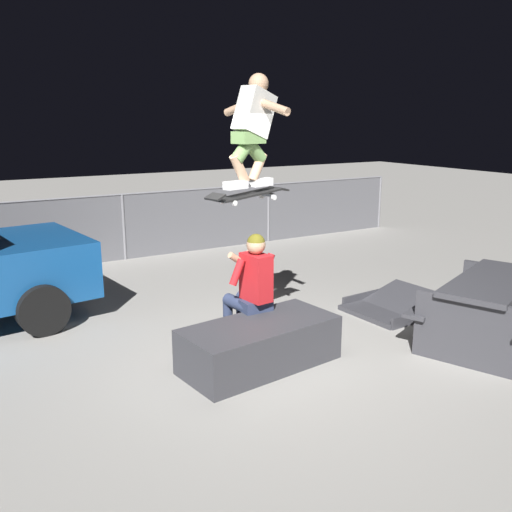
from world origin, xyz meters
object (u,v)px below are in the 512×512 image
ledge_box_main (260,344)px  skater_airborne (253,126)px  skateboard (249,195)px  kicker_ramp (394,307)px  person_sitting_on_ledge (250,285)px  picnic_table_back (491,301)px

ledge_box_main → skater_airborne: skater_airborne is taller
ledge_box_main → skater_airborne: bearing=68.7°
skateboard → skater_airborne: 0.69m
skater_airborne → kicker_ramp: size_ratio=0.94×
skateboard → person_sitting_on_ledge: bearing=44.0°
skateboard → kicker_ramp: size_ratio=0.87×
kicker_ramp → ledge_box_main: bearing=-167.4°
person_sitting_on_ledge → skateboard: bearing=-136.0°
person_sitting_on_ledge → skater_airborne: bearing=-25.9°
picnic_table_back → skateboard: bearing=153.3°
person_sitting_on_ledge → kicker_ramp: bearing=2.2°
skateboard → picnic_table_back: bearing=-26.7°
skater_airborne → ledge_box_main: bearing=-111.3°
kicker_ramp → picnic_table_back: size_ratio=0.58×
skateboard → skater_airborne: size_ratio=0.93×
skater_airborne → picnic_table_back: skater_airborne is taller
ledge_box_main → kicker_ramp: (2.36, 0.53, -0.18)m
ledge_box_main → kicker_ramp: bearing=12.6°
ledge_box_main → picnic_table_back: (2.50, -0.79, 0.27)m
picnic_table_back → ledge_box_main: bearing=162.5°
person_sitting_on_ledge → skateboard: skateboard is taller
person_sitting_on_ledge → picnic_table_back: bearing=-27.5°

